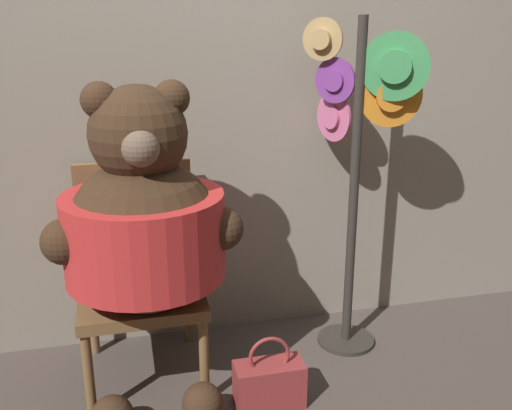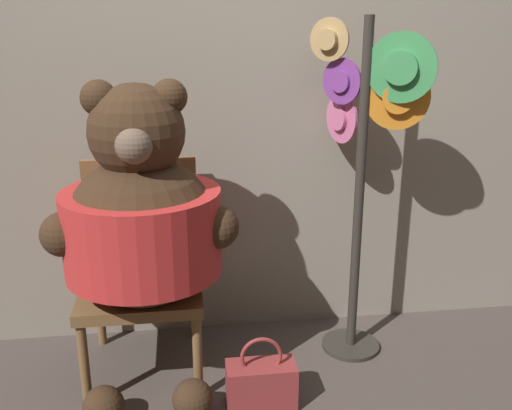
# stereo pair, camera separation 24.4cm
# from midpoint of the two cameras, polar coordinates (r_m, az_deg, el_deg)

# --- Properties ---
(ground_plane) EXTENTS (14.00, 14.00, 0.00)m
(ground_plane) POSITION_cam_midpoint_polar(r_m,az_deg,el_deg) (2.55, 1.93, -18.81)
(ground_plane) COLOR #4C423D
(wall_back) EXTENTS (8.00, 0.10, 2.21)m
(wall_back) POSITION_cam_midpoint_polar(r_m,az_deg,el_deg) (2.74, -0.16, 9.12)
(wall_back) COLOR gray
(wall_back) RESTS_ON ground_plane
(chair) EXTENTS (0.52, 0.55, 0.93)m
(chair) POSITION_cam_midpoint_polar(r_m,az_deg,el_deg) (2.60, -8.71, -5.84)
(chair) COLOR brown
(chair) RESTS_ON ground_plane
(teddy_bear) EXTENTS (0.78, 0.69, 1.32)m
(teddy_bear) POSITION_cam_midpoint_polar(r_m,az_deg,el_deg) (2.34, -8.42, -1.71)
(teddy_bear) COLOR #3D2819
(teddy_bear) RESTS_ON ground_plane
(hat_display_rack) EXTENTS (0.47, 0.42, 1.55)m
(hat_display_rack) POSITION_cam_midpoint_polar(r_m,az_deg,el_deg) (2.59, 13.63, 5.34)
(hat_display_rack) COLOR #332D28
(hat_display_rack) RESTS_ON ground_plane
(handbag_on_ground) EXTENTS (0.29, 0.14, 0.32)m
(handbag_on_ground) POSITION_cam_midpoint_polar(r_m,az_deg,el_deg) (2.46, 3.50, -17.45)
(handbag_on_ground) COLOR maroon
(handbag_on_ground) RESTS_ON ground_plane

